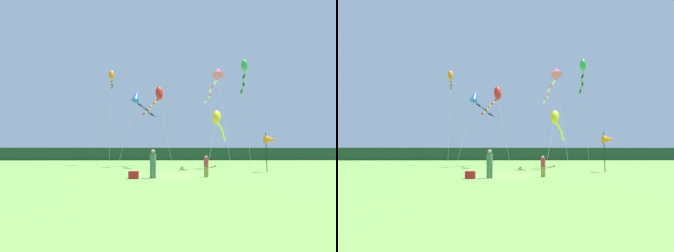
# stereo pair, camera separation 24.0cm
# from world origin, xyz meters

# --- Properties ---
(ground_plane) EXTENTS (120.00, 120.00, 0.00)m
(ground_plane) POSITION_xyz_m (0.00, 0.00, 0.00)
(ground_plane) COLOR #6B9E42
(distant_treeline) EXTENTS (108.00, 2.20, 2.80)m
(distant_treeline) POSITION_xyz_m (0.00, 45.00, 1.40)
(distant_treeline) COLOR #1E4228
(distant_treeline) RESTS_ON ground
(person_adult) EXTENTS (0.37, 0.37, 1.70)m
(person_adult) POSITION_xyz_m (-1.20, -2.31, 0.95)
(person_adult) COLOR #3F724C
(person_adult) RESTS_ON ground
(person_child) EXTENTS (0.29, 0.29, 1.33)m
(person_child) POSITION_xyz_m (2.11, -1.59, 0.74)
(person_child) COLOR olive
(person_child) RESTS_ON ground
(cooler_box) EXTENTS (0.59, 0.36, 0.44)m
(cooler_box) POSITION_xyz_m (-2.31, -2.63, 0.22)
(cooler_box) COLOR red
(cooler_box) RESTS_ON ground
(banner_flag_pole) EXTENTS (0.90, 0.70, 3.15)m
(banner_flag_pole) POSITION_xyz_m (8.08, 2.96, 2.56)
(banner_flag_pole) COLOR black
(banner_flag_pole) RESTS_ON ground
(kite_red) EXTENTS (3.26, 7.09, 8.63)m
(kite_red) POSITION_xyz_m (-0.94, 10.18, 7.60)
(kite_red) COLOR #B2B2B2
(kite_red) RESTS_ON ground
(kite_rainbow) EXTENTS (1.07, 10.59, 10.05)m
(kite_rainbow) POSITION_xyz_m (4.86, 7.78, 9.15)
(kite_rainbow) COLOR #B2B2B2
(kite_rainbow) RESTS_ON ground
(kite_blue) EXTENTS (3.80, 8.00, 8.77)m
(kite_blue) POSITION_xyz_m (-3.21, 12.53, 7.77)
(kite_blue) COLOR #B2B2B2
(kite_blue) RESTS_ON ground
(kite_yellow) EXTENTS (3.75, 8.41, 5.91)m
(kite_yellow) POSITION_xyz_m (5.08, 8.57, 4.83)
(kite_yellow) COLOR #B2B2B2
(kite_yellow) RESTS_ON ground
(kite_green) EXTENTS (2.08, 9.25, 12.16)m
(kite_green) POSITION_xyz_m (9.05, 12.20, 10.99)
(kite_green) COLOR #B2B2B2
(kite_green) RESTS_ON ground
(kite_orange) EXTENTS (1.16, 7.03, 12.20)m
(kite_orange) POSITION_xyz_m (-6.93, 16.39, 11.35)
(kite_orange) COLOR #B2B2B2
(kite_orange) RESTS_ON ground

